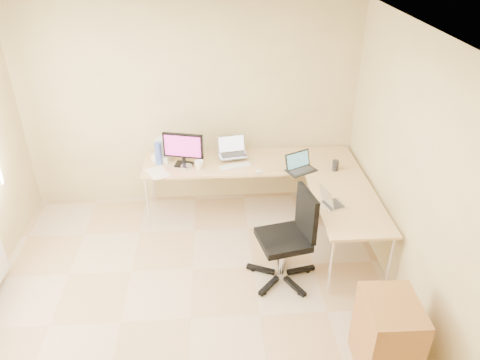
{
  "coord_description": "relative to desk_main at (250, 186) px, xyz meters",
  "views": [
    {
      "loc": [
        0.27,
        -3.19,
        3.4
      ],
      "look_at": [
        0.55,
        1.1,
        0.9
      ],
      "focal_mm": 34.3,
      "sensor_mm": 36.0,
      "label": 1
    }
  ],
  "objects": [
    {
      "name": "papers",
      "position": [
        -1.13,
        -0.23,
        0.37
      ],
      "size": [
        0.33,
        0.37,
        0.01
      ],
      "primitive_type": "cube",
      "rotation": [
        0.0,
        0.0,
        0.5
      ],
      "color": "silver",
      "rests_on": "desk_main"
    },
    {
      "name": "mug",
      "position": [
        -0.63,
        -0.15,
        0.42
      ],
      "size": [
        0.14,
        0.14,
        0.11
      ],
      "primitive_type": "imported",
      "rotation": [
        0.0,
        0.0,
        -0.3
      ],
      "color": "white",
      "rests_on": "desk_main"
    },
    {
      "name": "laptop_black",
      "position": [
        0.59,
        -0.29,
        0.47
      ],
      "size": [
        0.42,
        0.38,
        0.22
      ],
      "primitive_type": "cube",
      "rotation": [
        0.0,
        0.0,
        0.48
      ],
      "color": "black",
      "rests_on": "desk_main"
    },
    {
      "name": "monitor",
      "position": [
        -0.82,
        -0.04,
        0.58
      ],
      "size": [
        0.52,
        0.27,
        0.42
      ],
      "primitive_type": "cube",
      "rotation": [
        0.0,
        0.0,
        -0.25
      ],
      "color": "black",
      "rests_on": "desk_main"
    },
    {
      "name": "floor",
      "position": [
        -0.72,
        -1.85,
        -0.36
      ],
      "size": [
        4.5,
        4.5,
        0.0
      ],
      "primitive_type": "plane",
      "color": "tan",
      "rests_on": "ground"
    },
    {
      "name": "cd_stack",
      "position": [
        -0.79,
        -0.13,
        0.38
      ],
      "size": [
        0.14,
        0.14,
        0.03
      ],
      "primitive_type": "cylinder",
      "rotation": [
        0.0,
        0.0,
        0.03
      ],
      "color": "silver",
      "rests_on": "desk_main"
    },
    {
      "name": "wall_back",
      "position": [
        -0.72,
        0.4,
        0.93
      ],
      "size": [
        4.5,
        0.0,
        4.5
      ],
      "primitive_type": "plane",
      "rotation": [
        1.57,
        0.0,
        0.0
      ],
      "color": "#CFBB7C",
      "rests_on": "ground"
    },
    {
      "name": "white_box",
      "position": [
        -1.1,
        0.11,
        0.41
      ],
      "size": [
        0.26,
        0.23,
        0.08
      ],
      "primitive_type": "cube",
      "rotation": [
        0.0,
        0.0,
        -0.4
      ],
      "color": "white",
      "rests_on": "desk_main"
    },
    {
      "name": "laptop_center",
      "position": [
        -0.21,
        0.09,
        0.53
      ],
      "size": [
        0.41,
        0.34,
        0.23
      ],
      "primitive_type": "cube",
      "rotation": [
        0.0,
        0.0,
        0.19
      ],
      "color": "silver",
      "rests_on": "desk_main"
    },
    {
      "name": "ceiling",
      "position": [
        -0.72,
        -1.85,
        2.24
      ],
      "size": [
        4.5,
        4.5,
        0.0
      ],
      "primitive_type": "plane",
      "rotation": [
        3.14,
        0.0,
        0.0
      ],
      "color": "white",
      "rests_on": "ground"
    },
    {
      "name": "wall_right",
      "position": [
        1.38,
        -1.85,
        0.93
      ],
      "size": [
        0.0,
        4.5,
        4.5
      ],
      "primitive_type": "plane",
      "rotation": [
        1.57,
        0.0,
        -1.57
      ],
      "color": "#CFBB7C",
      "rests_on": "ground"
    },
    {
      "name": "office_chair",
      "position": [
        0.23,
        -1.32,
        0.14
      ],
      "size": [
        0.75,
        0.75,
        1.05
      ],
      "primitive_type": "cube",
      "rotation": [
        0.0,
        0.0,
        0.22
      ],
      "color": "black",
      "rests_on": "ground"
    },
    {
      "name": "desk_main",
      "position": [
        0.0,
        0.0,
        0.0
      ],
      "size": [
        2.65,
        0.7,
        0.73
      ],
      "primitive_type": "cube",
      "color": "tan",
      "rests_on": "ground"
    },
    {
      "name": "desk_return",
      "position": [
        0.98,
        -1.0,
        0.0
      ],
      "size": [
        0.7,
        1.3,
        0.73
      ],
      "primitive_type": "cube",
      "color": "tan",
      "rests_on": "ground"
    },
    {
      "name": "desk_fan",
      "position": [
        -1.07,
        0.13,
        0.52
      ],
      "size": [
        0.31,
        0.31,
        0.3
      ],
      "primitive_type": "cylinder",
      "rotation": [
        0.0,
        0.0,
        -0.39
      ],
      "color": "silver",
      "rests_on": "desk_main"
    },
    {
      "name": "cabinet",
      "position": [
        0.93,
        -2.5,
        -0.01
      ],
      "size": [
        0.45,
        0.55,
        0.75
      ],
      "primitive_type": "cube",
      "rotation": [
        0.0,
        0.0,
        -0.02
      ],
      "color": "#AA703F",
      "rests_on": "ground"
    },
    {
      "name": "black_cup",
      "position": [
        1.0,
        -0.3,
        0.43
      ],
      "size": [
        0.09,
        0.09,
        0.13
      ],
      "primitive_type": "cylinder",
      "rotation": [
        0.0,
        0.0,
        -0.15
      ],
      "color": "#292929",
      "rests_on": "desk_main"
    },
    {
      "name": "keyboard",
      "position": [
        -0.19,
        -0.13,
        0.37
      ],
      "size": [
        0.39,
        0.2,
        0.02
      ],
      "primitive_type": "cube",
      "rotation": [
        0.0,
        0.0,
        0.26
      ],
      "color": "silver",
      "rests_on": "desk_main"
    },
    {
      "name": "book_stack",
      "position": [
        -0.15,
        0.2,
        0.39
      ],
      "size": [
        0.23,
        0.29,
        0.04
      ],
      "primitive_type": "cube",
      "rotation": [
        0.0,
        0.0,
        0.17
      ],
      "color": "#215C4F",
      "rests_on": "desk_main"
    },
    {
      "name": "water_bottle",
      "position": [
        -1.13,
        0.01,
        0.51
      ],
      "size": [
        0.1,
        0.1,
        0.28
      ],
      "primitive_type": "cylinder",
      "rotation": [
        0.0,
        0.0,
        0.31
      ],
      "color": "#3B53A3",
      "rests_on": "desk_main"
    },
    {
      "name": "mouse",
      "position": [
        0.08,
        -0.3,
        0.38
      ],
      "size": [
        0.12,
        0.1,
        0.04
      ],
      "primitive_type": "ellipsoid",
      "rotation": [
        0.0,
        0.0,
        0.33
      ],
      "color": "silver",
      "rests_on": "desk_main"
    },
    {
      "name": "laptop_return",
      "position": [
        0.79,
        -1.05,
        0.46
      ],
      "size": [
        0.35,
        0.31,
        0.2
      ],
      "primitive_type": "cube",
      "rotation": [
        0.0,
        0.0,
        1.9
      ],
      "color": "silver",
      "rests_on": "desk_return"
    }
  ]
}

